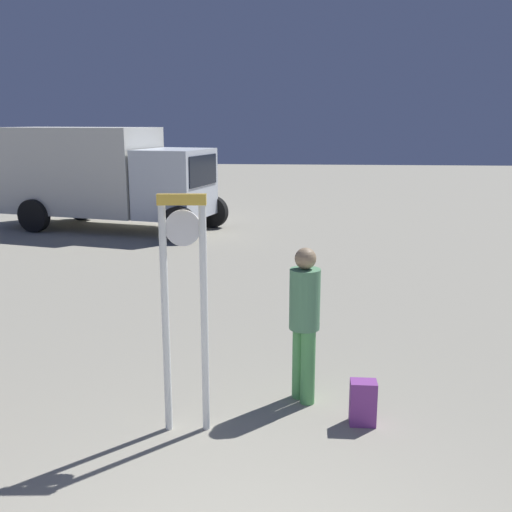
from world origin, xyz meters
The scene contains 4 objects.
standing_clock centered at (-0.79, 2.47, 1.39)m, with size 0.45×0.13×2.33m.
person_near_clock centered at (0.35, 3.19, 0.95)m, with size 0.33×0.33×1.70m.
backpack centered at (0.94, 2.71, 0.22)m, with size 0.26×0.23×0.46m.
box_truck_near centered at (-5.42, 13.56, 1.54)m, with size 6.60×3.73×2.81m.
Camera 1 is at (0.33, -2.87, 2.97)m, focal length 42.06 mm.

